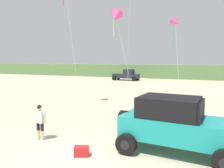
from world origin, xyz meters
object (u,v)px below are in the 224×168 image
object	(u,v)px
jeep	(176,124)
kite_white_parafoil	(176,23)
person_watching	(40,120)
distant_pickup	(127,75)
kite_blue_swept	(116,17)
cooler_box	(81,151)

from	to	relation	value
jeep	kite_white_parafoil	world-z (taller)	kite_white_parafoil
person_watching	kite_white_parafoil	xyz separation A→B (m)	(4.59, 11.67, 5.82)
distant_pickup	kite_white_parafoil	size ratio (longest dim) A/B	0.63
kite_white_parafoil	kite_blue_swept	distance (m)	6.04
distant_pickup	jeep	bearing A→B (deg)	-68.25
distant_pickup	person_watching	bearing A→B (deg)	-79.15
cooler_box	distant_pickup	xyz separation A→B (m)	(-8.50, 31.32, 0.75)
jeep	person_watching	world-z (taller)	jeep
cooler_box	kite_white_parafoil	bearing A→B (deg)	58.35
person_watching	distant_pickup	distance (m)	31.02
person_watching	kite_white_parafoil	size ratio (longest dim) A/B	0.23
person_watching	jeep	bearing A→B (deg)	7.61
cooler_box	distant_pickup	distance (m)	32.46
kite_white_parafoil	cooler_box	bearing A→B (deg)	-98.77
kite_blue_swept	distant_pickup	bearing A→B (deg)	106.43
person_watching	kite_blue_swept	world-z (taller)	kite_blue_swept
kite_white_parafoil	jeep	bearing A→B (deg)	-82.65
jeep	cooler_box	bearing A→B (deg)	-153.59
cooler_box	kite_blue_swept	distance (m)	10.03
person_watching	cooler_box	bearing A→B (deg)	-17.84
jeep	cooler_box	xyz separation A→B (m)	(-3.34, -1.66, -1.01)
distant_pickup	kite_blue_swept	xyz separation A→B (m)	(7.01, -23.77, 5.69)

